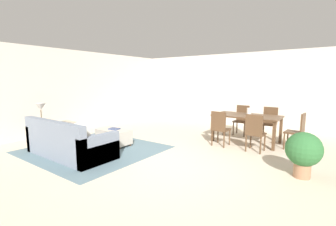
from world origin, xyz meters
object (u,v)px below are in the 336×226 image
table_lamp (41,108)px  dining_chair_near_left (220,127)px  dining_chair_far_right (270,121)px  side_table (42,128)px  couch (69,143)px  dining_chair_head_east (298,129)px  dining_chair_far_left (242,118)px  dining_chair_near_right (255,131)px  book_on_ottoman (114,129)px  potted_plant (304,151)px  ottoman_table (114,136)px  vase_centerpiece (249,112)px  dining_table (247,118)px

table_lamp → dining_chair_near_left: (3.86, 2.66, -0.48)m
table_lamp → dining_chair_far_right: (4.70, 4.32, -0.48)m
side_table → table_lamp: bearing=153.4°
couch → dining_chair_head_east: size_ratio=2.39×
dining_chair_far_left → dining_chair_near_right: bearing=-62.0°
dining_chair_head_east → book_on_ottoman: size_ratio=3.54×
table_lamp → potted_plant: table_lamp is taller
couch → dining_chair_near_right: bearing=39.5°
dining_chair_near_right → potted_plant: dining_chair_near_right is taller
table_lamp → dining_chair_far_left: table_lamp is taller
couch → dining_chair_near_right: (3.35, 2.76, 0.23)m
side_table → dining_chair_near_right: size_ratio=0.64×
couch → side_table: size_ratio=3.72×
dining_chair_near_left → dining_chair_far_left: same height
ottoman_table → book_on_ottoman: book_on_ottoman is taller
dining_chair_far_left → book_on_ottoman: 3.95m
couch → potted_plant: 4.81m
dining_chair_near_right → vase_centerpiece: bearing=116.5°
dining_chair_head_east → potted_plant: dining_chair_head_east is taller
couch → vase_centerpiece: 4.67m
couch → dining_chair_near_left: 3.70m
table_lamp → book_on_ottoman: 2.00m
dining_chair_near_left → vase_centerpiece: size_ratio=4.63×
dining_table → dining_chair_far_left: 0.96m
dining_table → dining_chair_near_left: 0.93m
dining_chair_near_left → book_on_ottoman: (-2.32, -1.52, -0.09)m
ottoman_table → dining_chair_head_east: dining_chair_head_east is taller
dining_table → book_on_ottoman: dining_table is taller
dining_chair_head_east → vase_centerpiece: size_ratio=4.63×
couch → dining_chair_far_right: size_ratio=2.39×
dining_chair_head_east → potted_plant: size_ratio=1.12×
vase_centerpiece → dining_chair_near_right: bearing=-63.5°
dining_chair_near_left → dining_chair_far_right: size_ratio=1.00×
side_table → dining_chair_near_left: (3.86, 2.66, 0.05)m
dining_chair_far_left → dining_chair_far_right: 0.83m
table_lamp → side_table: bearing=-26.6°
table_lamp → dining_chair_far_right: 6.41m
table_lamp → dining_chair_far_left: (3.88, 4.31, -0.48)m
side_table → dining_chair_far_left: bearing=48.0°
dining_chair_near_left → book_on_ottoman: 2.78m
ottoman_table → vase_centerpiece: (2.80, 2.39, 0.62)m
vase_centerpiece → book_on_ottoman: 3.68m
ottoman_table → dining_chair_far_right: size_ratio=1.05×
dining_chair_near_left → dining_chair_far_right: (0.84, 1.67, 0.00)m
couch → book_on_ottoman: (0.14, 1.23, 0.14)m
ottoman_table → dining_chair_near_right: bearing=25.9°
ottoman_table → dining_chair_near_left: 2.81m
dining_table → book_on_ottoman: 3.62m
ottoman_table → dining_table: dining_table is taller
dining_table → side_table: bearing=-141.1°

